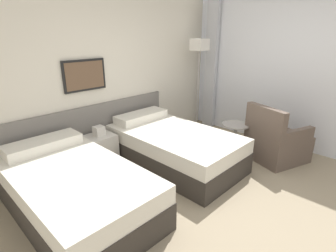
{
  "coord_description": "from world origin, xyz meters",
  "views": [
    {
      "loc": [
        -2.38,
        -1.21,
        1.9
      ],
      "look_at": [
        0.07,
        1.17,
        0.67
      ],
      "focal_mm": 28.0,
      "sensor_mm": 36.0,
      "label": 1
    }
  ],
  "objects_px": {
    "nightstand": "(101,149)",
    "floor_lamp": "(199,53)",
    "bed_near_door": "(75,189)",
    "armchair": "(276,142)",
    "side_table": "(235,133)",
    "bed_near_window": "(173,147)"
  },
  "relations": [
    {
      "from": "nightstand",
      "to": "floor_lamp",
      "type": "height_order",
      "value": "floor_lamp"
    },
    {
      "from": "nightstand",
      "to": "floor_lamp",
      "type": "distance_m",
      "value": 2.48
    },
    {
      "from": "armchair",
      "to": "nightstand",
      "type": "bearing_deg",
      "value": 67.62
    },
    {
      "from": "side_table",
      "to": "bed_near_window",
      "type": "bearing_deg",
      "value": 153.31
    },
    {
      "from": "side_table",
      "to": "armchair",
      "type": "distance_m",
      "value": 0.63
    },
    {
      "from": "bed_near_window",
      "to": "floor_lamp",
      "type": "relative_size",
      "value": 1.1
    },
    {
      "from": "bed_near_door",
      "to": "side_table",
      "type": "relative_size",
      "value": 3.86
    },
    {
      "from": "bed_near_door",
      "to": "bed_near_window",
      "type": "bearing_deg",
      "value": 0.0
    },
    {
      "from": "bed_near_door",
      "to": "floor_lamp",
      "type": "xyz_separation_m",
      "value": [
        2.91,
        0.6,
        1.25
      ]
    },
    {
      "from": "nightstand",
      "to": "side_table",
      "type": "distance_m",
      "value": 2.14
    },
    {
      "from": "bed_near_door",
      "to": "bed_near_window",
      "type": "height_order",
      "value": "same"
    },
    {
      "from": "bed_near_window",
      "to": "nightstand",
      "type": "height_order",
      "value": "bed_near_window"
    },
    {
      "from": "bed_near_door",
      "to": "bed_near_window",
      "type": "relative_size",
      "value": 1.0
    },
    {
      "from": "floor_lamp",
      "to": "bed_near_window",
      "type": "bearing_deg",
      "value": -155.5
    },
    {
      "from": "bed_near_door",
      "to": "side_table",
      "type": "bearing_deg",
      "value": -10.69
    },
    {
      "from": "floor_lamp",
      "to": "armchair",
      "type": "distance_m",
      "value": 2.07
    },
    {
      "from": "side_table",
      "to": "armchair",
      "type": "relative_size",
      "value": 0.54
    },
    {
      "from": "bed_near_door",
      "to": "floor_lamp",
      "type": "height_order",
      "value": "floor_lamp"
    },
    {
      "from": "bed_near_window",
      "to": "nightstand",
      "type": "bearing_deg",
      "value": 136.82
    },
    {
      "from": "bed_near_door",
      "to": "armchair",
      "type": "height_order",
      "value": "armchair"
    },
    {
      "from": "armchair",
      "to": "bed_near_window",
      "type": "bearing_deg",
      "value": 68.49
    },
    {
      "from": "nightstand",
      "to": "armchair",
      "type": "relative_size",
      "value": 0.64
    }
  ]
}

